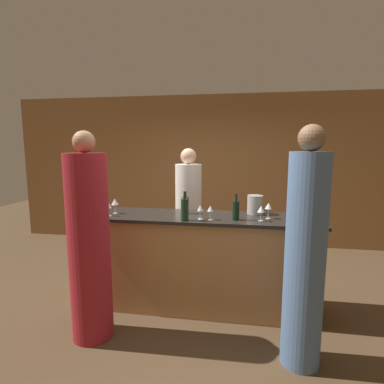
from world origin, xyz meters
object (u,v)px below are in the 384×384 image
object	(u,v)px
guest_0	(89,245)
guest_1	(305,257)
bartender	(189,219)
wine_bottle_2	(185,209)
wine_bottle_1	(185,205)
ice_bucket	(255,205)
wine_bottle_0	(236,210)

from	to	relation	value
guest_0	guest_1	xyz separation A→B (m)	(1.93, -0.07, 0.03)
bartender	wine_bottle_2	world-z (taller)	bartender
guest_1	wine_bottle_2	size ratio (longest dim) A/B	6.52
wine_bottle_2	wine_bottle_1	bearing A→B (deg)	99.28
bartender	wine_bottle_2	size ratio (longest dim) A/B	5.92
bartender	ice_bucket	bearing A→B (deg)	146.53
wine_bottle_0	wine_bottle_2	size ratio (longest dim) A/B	0.91
wine_bottle_0	wine_bottle_1	size ratio (longest dim) A/B	1.08
wine_bottle_1	wine_bottle_0	bearing A→B (deg)	-20.46
wine_bottle_2	wine_bottle_0	bearing A→B (deg)	11.97
wine_bottle_0	wine_bottle_2	distance (m)	0.54
guest_0	wine_bottle_2	size ratio (longest dim) A/B	6.43
bartender	wine_bottle_2	distance (m)	1.08
wine_bottle_2	ice_bucket	world-z (taller)	wine_bottle_2
ice_bucket	guest_0	bearing A→B (deg)	-150.00
wine_bottle_2	bartender	bearing A→B (deg)	97.59
bartender	wine_bottle_1	distance (m)	0.76
guest_0	wine_bottle_1	distance (m)	1.14
guest_1	wine_bottle_0	bearing A→B (deg)	131.51
bartender	guest_1	distance (m)	1.98
guest_0	ice_bucket	distance (m)	1.82
guest_1	bartender	bearing A→B (deg)	128.55
guest_1	wine_bottle_1	distance (m)	1.46
bartender	guest_0	distance (m)	1.63
ice_bucket	bartender	bearing A→B (deg)	146.53
bartender	guest_1	bearing A→B (deg)	128.55
wine_bottle_0	ice_bucket	world-z (taller)	wine_bottle_0
guest_1	ice_bucket	bearing A→B (deg)	110.46
guest_0	wine_bottle_0	distance (m)	1.49
wine_bottle_1	wine_bottle_2	bearing A→B (deg)	-80.72
guest_0	wine_bottle_1	bearing A→B (deg)	45.77
guest_1	wine_bottle_0	xyz separation A→B (m)	(-0.57, 0.65, 0.24)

